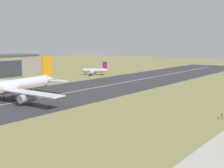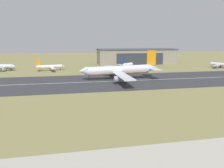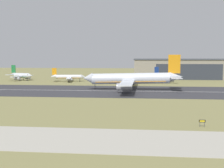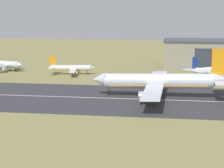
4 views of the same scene
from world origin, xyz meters
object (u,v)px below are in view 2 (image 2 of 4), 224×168
Objects in this scene: airplane_parked_centre at (128,65)px; airplane_parked_far_east at (5,66)px; airplane_landing at (119,70)px; airplane_parked_east at (220,64)px; airplane_parked_west at (51,67)px.

airplane_parked_centre is 93.88m from airplane_parked_far_east.
airplane_landing is 92.04m from airplane_parked_far_east.
airplane_landing is at bearing -34.55° from airplane_parked_far_east.
airplane_parked_centre reaches higher than airplane_parked_east.
airplane_landing is 62.47m from airplane_parked_west.
airplane_parked_east reaches higher than airplane_parked_west.
airplane_landing is 3.14× the size of airplane_parked_centre.
airplane_parked_west is 59.88m from airplane_parked_centre.
airplane_parked_east is (76.29, -8.66, -0.36)m from airplane_parked_centre.
airplane_landing is 2.87× the size of airplane_parked_far_east.
airplane_parked_centre is at bearing 173.52° from airplane_parked_east.
airplane_parked_far_east is at bearing 169.71° from airplane_parked_west.
airplane_parked_east is 170.65m from airplane_parked_far_east.
airplane_parked_centre is (59.84, -2.27, 0.25)m from airplane_parked_west.
airplane_parked_east is at bearing 20.50° from airplane_landing.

